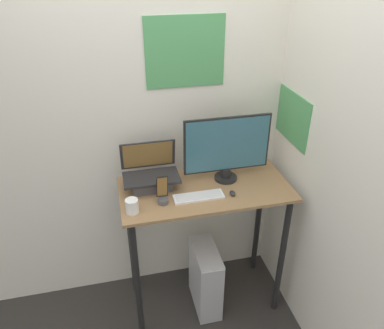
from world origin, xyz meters
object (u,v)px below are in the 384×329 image
(monitor, at_px, (227,149))
(mouse, at_px, (233,193))
(laptop, at_px, (151,177))
(computer_tower, at_px, (205,278))
(keyboard, at_px, (199,197))
(cell_phone, at_px, (163,195))

(monitor, relative_size, mouse, 9.93)
(laptop, distance_m, mouse, 0.52)
(laptop, xyz_separation_m, mouse, (0.47, -0.20, -0.06))
(mouse, height_order, computer_tower, mouse)
(laptop, bearing_deg, keyboard, -35.39)
(computer_tower, bearing_deg, laptop, 156.06)
(monitor, distance_m, cell_phone, 0.50)
(laptop, relative_size, mouse, 6.17)
(monitor, relative_size, cell_phone, 3.02)
(monitor, xyz_separation_m, mouse, (-0.02, -0.19, -0.21))
(laptop, xyz_separation_m, computer_tower, (0.32, -0.14, -0.81))
(monitor, bearing_deg, cell_phone, -158.96)
(monitor, height_order, computer_tower, monitor)
(cell_phone, bearing_deg, monitor, 21.04)
(monitor, bearing_deg, mouse, -94.65)
(mouse, relative_size, computer_tower, 0.11)
(mouse, bearing_deg, laptop, 156.46)
(laptop, distance_m, monitor, 0.51)
(keyboard, distance_m, computer_tower, 0.75)
(cell_phone, distance_m, computer_tower, 0.84)
(laptop, xyz_separation_m, monitor, (0.49, -0.02, 0.14))
(laptop, height_order, mouse, laptop)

